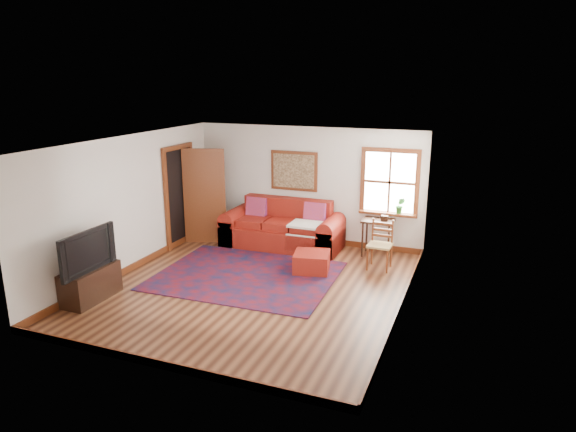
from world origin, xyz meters
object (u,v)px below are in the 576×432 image
at_px(red_ottoman, 312,262).
at_px(media_cabinet, 91,284).
at_px(red_leather_sofa, 283,231).
at_px(ladder_back_chair, 381,243).
at_px(side_table, 378,226).

height_order(red_ottoman, media_cabinet, media_cabinet).
bearing_deg(red_leather_sofa, red_ottoman, -48.94).
bearing_deg(media_cabinet, ladder_back_chair, 37.37).
bearing_deg(ladder_back_chair, side_table, 106.21).
height_order(red_ottoman, side_table, side_table).
relative_size(red_leather_sofa, side_table, 3.38).
height_order(ladder_back_chair, media_cabinet, ladder_back_chair).
bearing_deg(side_table, media_cabinet, -135.72).
bearing_deg(red_leather_sofa, ladder_back_chair, -14.24).
relative_size(red_ottoman, side_table, 0.85).
bearing_deg(side_table, ladder_back_chair, -73.79).
distance_m(red_leather_sofa, side_table, 2.02).
bearing_deg(red_ottoman, ladder_back_chair, 17.51).
height_order(red_leather_sofa, ladder_back_chair, red_leather_sofa).
xyz_separation_m(red_leather_sofa, red_ottoman, (1.05, -1.20, -0.15)).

